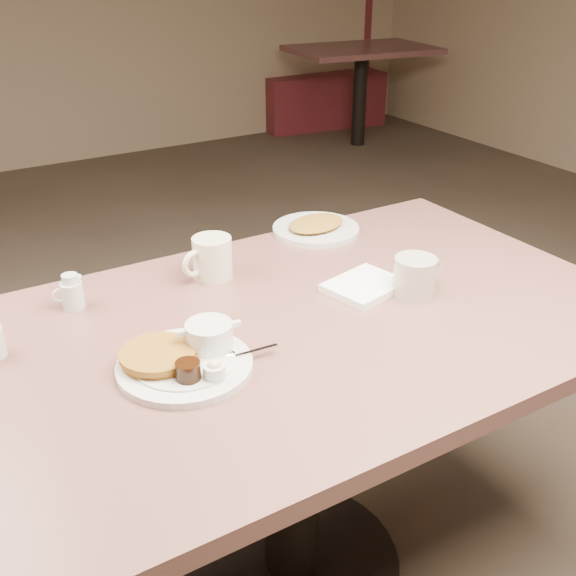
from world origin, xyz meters
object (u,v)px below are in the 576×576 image
hash_plate (316,227)px  diner_table (293,386)px  creamer_right (72,293)px  booth_back_right (323,79)px  coffee_mug_far (211,258)px  main_plate (186,356)px  coffee_mug_near (416,275)px

hash_plate → diner_table: bearing=-128.9°
diner_table → creamer_right: (-0.38, 0.30, 0.21)m
diner_table → booth_back_right: 4.77m
creamer_right → diner_table: bearing=-38.2°
booth_back_right → coffee_mug_far: bearing=-127.3°
coffee_mug_far → booth_back_right: booth_back_right is taller
main_plate → creamer_right: 0.36m
creamer_right → coffee_mug_far: bearing=-3.4°
creamer_right → hash_plate: (0.70, 0.09, -0.02)m
coffee_mug_near → booth_back_right: size_ratio=0.10×
hash_plate → booth_back_right: booth_back_right is taller
diner_table → booth_back_right: (2.71, 3.92, -0.17)m
main_plate → coffee_mug_near: 0.57m
diner_table → hash_plate: 0.53m
coffee_mug_far → booth_back_right: 4.58m
coffee_mug_near → hash_plate: coffee_mug_near is taller
coffee_mug_far → hash_plate: 0.39m
diner_table → coffee_mug_near: 0.37m
diner_table → coffee_mug_near: size_ratio=10.62×
coffee_mug_near → hash_plate: 0.43m
main_plate → coffee_mug_near: bearing=0.6°
coffee_mug_far → hash_plate: size_ratio=0.49×
creamer_right → hash_plate: bearing=7.2°
hash_plate → booth_back_right: size_ratio=0.21×
main_plate → coffee_mug_near: (0.57, 0.01, 0.02)m
main_plate → booth_back_right: booth_back_right is taller
main_plate → hash_plate: (0.58, 0.43, -0.01)m
main_plate → booth_back_right: size_ratio=0.24×
coffee_mug_near → main_plate: bearing=-179.4°
creamer_right → hash_plate: 0.70m
diner_table → main_plate: (-0.26, -0.04, 0.19)m
booth_back_right → hash_plate: bearing=-124.2°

